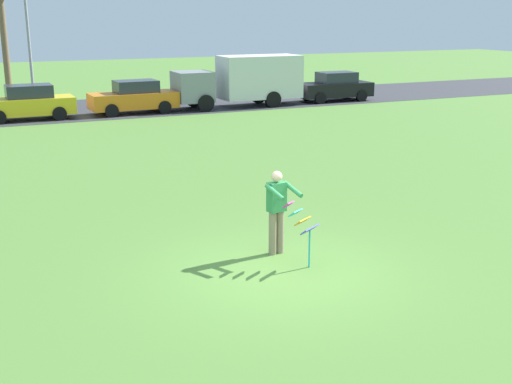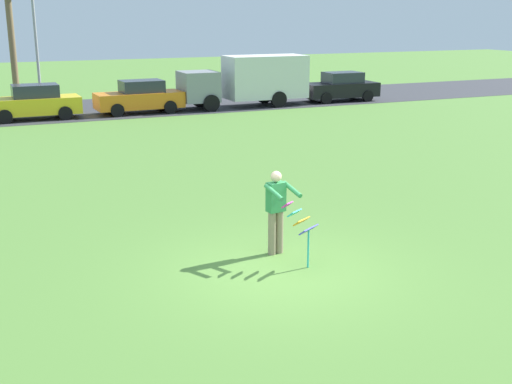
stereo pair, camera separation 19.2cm
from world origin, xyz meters
name	(u,v)px [view 1 (the left image)]	position (x,y,z in m)	size (l,w,h in m)	color
ground_plane	(282,271)	(0.00, 0.00, 0.00)	(120.00, 120.00, 0.00)	#568438
road_strip	(75,110)	(0.00, 23.53, 0.01)	(120.00, 8.00, 0.01)	#38383D
person_kite_flyer	(277,209)	(0.33, 0.89, 0.95)	(0.61, 0.71, 1.73)	gray
kite_held	(303,224)	(0.48, 0.10, 0.85)	(0.64, 0.73, 1.24)	#D83399
parked_car_yellow	(27,103)	(-2.46, 21.13, 0.77)	(4.22, 1.86, 1.60)	yellow
parked_car_orange	(134,98)	(2.50, 21.13, 0.77)	(4.25, 1.94, 1.60)	orange
parked_truck_grey_van	(245,79)	(8.40, 21.13, 1.41)	(6.71, 2.15, 2.62)	gray
parked_car_black	(334,87)	(13.83, 21.13, 0.77)	(4.23, 1.90, 1.60)	black
streetlight_pole	(27,27)	(-1.42, 28.76, 4.00)	(0.24, 1.65, 7.00)	#9E9EA3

